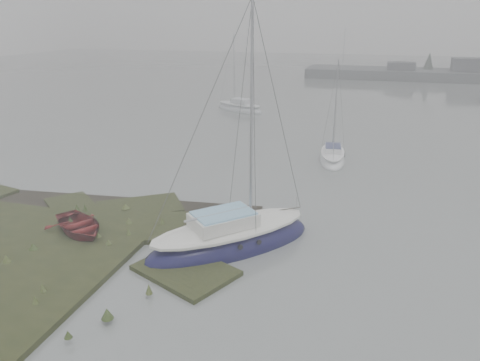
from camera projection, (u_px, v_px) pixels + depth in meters
The scene contains 6 objects.
ground at pixel (302, 115), 45.10m from camera, with size 160.00×160.00×0.00m, color slate.
sailboat_main at pixel (230, 240), 19.13m from camera, with size 6.91×6.99×10.44m.
sailboat_white at pixel (332, 157), 30.74m from camera, with size 2.12×5.06×6.94m.
sailboat_far_a at pixel (240, 108), 46.97m from camera, with size 5.85×4.08×7.92m.
sailboat_far_c at pixel (346, 76), 72.81m from camera, with size 5.59×4.83×7.91m.
dinghy at pixel (79, 225), 19.94m from camera, with size 2.29×3.20×0.66m, color maroon.
Camera 1 is at (6.65, -14.56, 8.97)m, focal length 35.00 mm.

